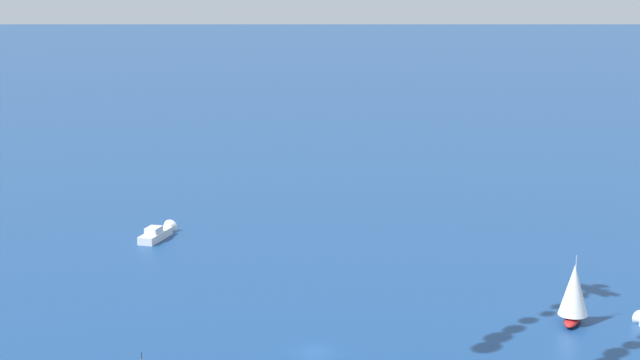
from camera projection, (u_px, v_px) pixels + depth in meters
ground_plane at (315, 351)px, 119.69m from camera, size 2000.00×2000.00×0.00m
motorboat_inshore at (159, 233)px, 172.42m from camera, size 3.22×10.89×3.13m
sailboat_ahead at (574, 293)px, 128.71m from camera, size 4.27×7.30×9.22m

